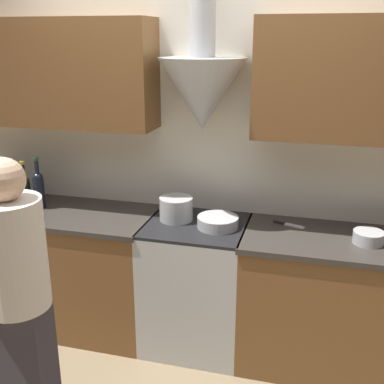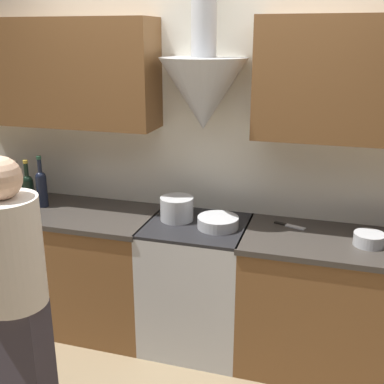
# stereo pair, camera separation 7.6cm
# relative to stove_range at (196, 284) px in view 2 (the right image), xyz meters

# --- Properties ---
(ground_plane) EXTENTS (12.00, 12.00, 0.00)m
(ground_plane) POSITION_rel_stove_range_xyz_m (0.00, -0.35, -0.44)
(ground_plane) COLOR #847051
(wall_back) EXTENTS (8.40, 0.55, 2.60)m
(wall_back) POSITION_rel_stove_range_xyz_m (-0.03, 0.26, 1.03)
(wall_back) COLOR silver
(wall_back) RESTS_ON ground_plane
(counter_left) EXTENTS (1.44, 0.62, 0.88)m
(counter_left) POSITION_rel_stove_range_xyz_m (-1.03, -0.00, -0.00)
(counter_left) COLOR brown
(counter_left) RESTS_ON ground_plane
(counter_right) EXTENTS (1.26, 0.62, 0.88)m
(counter_right) POSITION_rel_stove_range_xyz_m (0.94, -0.00, -0.00)
(counter_right) COLOR brown
(counter_right) RESTS_ON ground_plane
(stove_range) EXTENTS (0.65, 0.60, 0.88)m
(stove_range) POSITION_rel_stove_range_xyz_m (0.00, 0.00, 0.00)
(stove_range) COLOR #B7BABC
(stove_range) RESTS_ON ground_plane
(wine_bottle_2) EXTENTS (0.07, 0.07, 0.33)m
(wine_bottle_2) POSITION_rel_stove_range_xyz_m (-1.45, 0.03, 0.57)
(wine_bottle_2) COLOR black
(wine_bottle_2) RESTS_ON counter_left
(wine_bottle_3) EXTENTS (0.07, 0.07, 0.31)m
(wine_bottle_3) POSITION_rel_stove_range_xyz_m (-1.35, 0.03, 0.56)
(wine_bottle_3) COLOR black
(wine_bottle_3) RESTS_ON counter_left
(wine_bottle_4) EXTENTS (0.08, 0.08, 0.33)m
(wine_bottle_4) POSITION_rel_stove_range_xyz_m (-1.25, 0.01, 0.56)
(wine_bottle_4) COLOR black
(wine_bottle_4) RESTS_ON counter_left
(wine_bottle_5) EXTENTS (0.07, 0.07, 0.37)m
(wine_bottle_5) POSITION_rel_stove_range_xyz_m (-1.14, 0.02, 0.58)
(wine_bottle_5) COLOR black
(wine_bottle_5) RESTS_ON counter_left
(stock_pot) EXTENTS (0.22, 0.22, 0.15)m
(stock_pot) POSITION_rel_stove_range_xyz_m (-0.15, 0.04, 0.51)
(stock_pot) COLOR #B7BABC
(stock_pot) RESTS_ON stove_range
(mixing_bowl) EXTENTS (0.26, 0.26, 0.07)m
(mixing_bowl) POSITION_rel_stove_range_xyz_m (0.15, -0.02, 0.47)
(mixing_bowl) COLOR #B7BABC
(mixing_bowl) RESTS_ON stove_range
(saucepan) EXTENTS (0.18, 0.18, 0.07)m
(saucepan) POSITION_rel_stove_range_xyz_m (1.05, -0.03, 0.47)
(saucepan) COLOR #B7BABC
(saucepan) RESTS_ON counter_right
(chefs_knife) EXTENTS (0.21, 0.09, 0.01)m
(chefs_knife) POSITION_rel_stove_range_xyz_m (0.58, 0.13, 0.44)
(chefs_knife) COLOR silver
(chefs_knife) RESTS_ON counter_right
(person_foreground_left) EXTENTS (0.31, 0.31, 1.55)m
(person_foreground_left) POSITION_rel_stove_range_xyz_m (-0.58, -1.10, 0.42)
(person_foreground_left) COLOR #38333D
(person_foreground_left) RESTS_ON ground_plane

